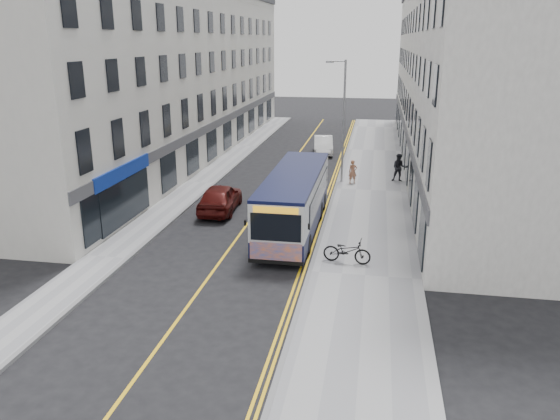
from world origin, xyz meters
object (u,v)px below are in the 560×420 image
at_px(streetlamp, 343,117).
at_px(pedestrian_near, 353,172).
at_px(car_maroon, 220,198).
at_px(bicycle, 347,251).
at_px(car_white, 323,145).
at_px(pedestrian_far, 399,168).
at_px(city_bus, 295,199).

relative_size(streetlamp, pedestrian_near, 5.17).
bearing_deg(pedestrian_near, car_maroon, -153.10).
xyz_separation_m(bicycle, car_white, (-3.39, 23.61, 0.06)).
xyz_separation_m(pedestrian_near, pedestrian_far, (3.00, 1.10, 0.15)).
bearing_deg(bicycle, city_bus, 43.08).
relative_size(car_white, car_maroon, 0.95).
distance_m(streetlamp, city_bus, 10.51).
bearing_deg(pedestrian_far, city_bus, -113.68).
bearing_deg(pedestrian_near, car_white, 87.85).
distance_m(car_white, car_maroon, 17.63).
bearing_deg(car_maroon, pedestrian_near, -137.69).
height_order(bicycle, pedestrian_near, pedestrian_near).
bearing_deg(pedestrian_near, bicycle, -106.68).
height_order(pedestrian_near, pedestrian_far, pedestrian_far).
bearing_deg(streetlamp, pedestrian_near, -30.86).
xyz_separation_m(streetlamp, car_white, (-2.13, 9.57, -3.66)).
distance_m(streetlamp, pedestrian_far, 5.11).
bearing_deg(car_white, pedestrian_far, -63.11).
distance_m(bicycle, pedestrian_far, 14.88).
distance_m(streetlamp, car_white, 10.46).
bearing_deg(streetlamp, pedestrian_far, 8.91).
relative_size(pedestrian_far, car_white, 0.42).
xyz_separation_m(city_bus, bicycle, (2.87, -4.03, -0.98)).
relative_size(bicycle, car_white, 0.47).
relative_size(streetlamp, car_white, 1.83).
distance_m(streetlamp, pedestrian_near, 3.62).
height_order(bicycle, car_white, car_white).
height_order(streetlamp, car_white, streetlamp).
relative_size(city_bus, pedestrian_far, 5.56).
height_order(streetlamp, pedestrian_near, streetlamp).
bearing_deg(car_maroon, streetlamp, -132.19).
xyz_separation_m(pedestrian_near, car_maroon, (-7.00, -7.10, -0.11)).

